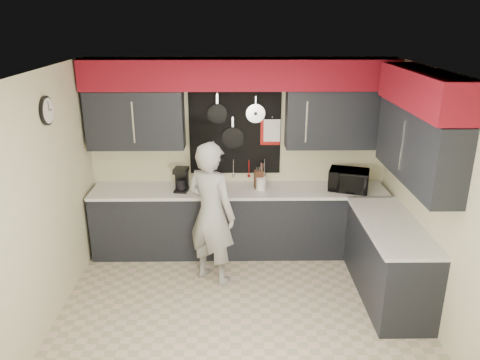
{
  "coord_description": "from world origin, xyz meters",
  "views": [
    {
      "loc": [
        -0.06,
        -4.35,
        3.12
      ],
      "look_at": [
        -0.0,
        0.5,
        1.38
      ],
      "focal_mm": 35.0,
      "sensor_mm": 36.0,
      "label": 1
    }
  ],
  "objects_px": {
    "microwave": "(349,180)",
    "utensil_crock": "(261,184)",
    "coffee_maker": "(181,179)",
    "person": "(211,214)",
    "knife_block": "(259,179)"
  },
  "relations": [
    {
      "from": "microwave",
      "to": "utensil_crock",
      "type": "relative_size",
      "value": 3.05
    },
    {
      "from": "coffee_maker",
      "to": "microwave",
      "type": "bearing_deg",
      "value": 8.06
    },
    {
      "from": "coffee_maker",
      "to": "person",
      "type": "xyz_separation_m",
      "value": [
        0.42,
        -0.68,
        -0.2
      ]
    },
    {
      "from": "utensil_crock",
      "to": "coffee_maker",
      "type": "bearing_deg",
      "value": -179.28
    },
    {
      "from": "utensil_crock",
      "to": "coffee_maker",
      "type": "distance_m",
      "value": 1.05
    },
    {
      "from": "knife_block",
      "to": "utensil_crock",
      "type": "distance_m",
      "value": 0.08
    },
    {
      "from": "microwave",
      "to": "knife_block",
      "type": "xyz_separation_m",
      "value": [
        -1.17,
        0.09,
        -0.02
      ]
    },
    {
      "from": "knife_block",
      "to": "coffee_maker",
      "type": "xyz_separation_m",
      "value": [
        -1.01,
        -0.07,
        0.04
      ]
    },
    {
      "from": "coffee_maker",
      "to": "person",
      "type": "bearing_deg",
      "value": -50.18
    },
    {
      "from": "utensil_crock",
      "to": "person",
      "type": "height_order",
      "value": "person"
    },
    {
      "from": "utensil_crock",
      "to": "person",
      "type": "distance_m",
      "value": 0.95
    },
    {
      "from": "knife_block",
      "to": "utensil_crock",
      "type": "height_order",
      "value": "knife_block"
    },
    {
      "from": "knife_block",
      "to": "microwave",
      "type": "bearing_deg",
      "value": -11.9
    },
    {
      "from": "microwave",
      "to": "coffee_maker",
      "type": "xyz_separation_m",
      "value": [
        -2.19,
        0.02,
        0.02
      ]
    },
    {
      "from": "coffee_maker",
      "to": "person",
      "type": "height_order",
      "value": "person"
    }
  ]
}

